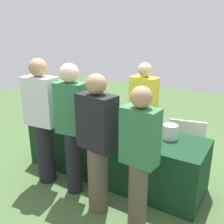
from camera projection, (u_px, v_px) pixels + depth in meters
The scene contains 19 objects.
ground_plane at pixel (112, 174), 3.80m from camera, with size 12.00×12.00×0.00m, color #476638.
tasting_table at pixel (112, 152), 3.69m from camera, with size 2.60×0.75×0.73m, color #14381E.
wine_bottle_0 at pixel (62, 107), 4.15m from camera, with size 0.07×0.07×0.32m.
wine_bottle_1 at pixel (70, 107), 4.15m from camera, with size 0.07×0.07×0.32m.
wine_bottle_2 at pixel (93, 113), 3.87m from camera, with size 0.07×0.07×0.33m.
wine_bottle_3 at pixel (113, 117), 3.69m from camera, with size 0.08×0.08×0.32m.
wine_bottle_4 at pixel (153, 124), 3.41m from camera, with size 0.08×0.08×0.33m.
wine_glass_0 at pixel (54, 114), 3.86m from camera, with size 0.06×0.06×0.14m.
wine_glass_1 at pixel (76, 119), 3.67m from camera, with size 0.06×0.06×0.13m.
wine_glass_2 at pixel (103, 122), 3.54m from camera, with size 0.07×0.07×0.14m.
wine_glass_3 at pixel (106, 124), 3.47m from camera, with size 0.07×0.07×0.14m.
wine_glass_4 at pixel (159, 136), 3.08m from camera, with size 0.07×0.07×0.15m.
ice_bucket at pixel (170, 132), 3.23m from camera, with size 0.19×0.19×0.19m, color silver.
server_pouring at pixel (143, 110), 3.95m from camera, with size 0.43×0.27×1.60m.
guest_0 at pixel (43, 119), 3.39m from camera, with size 0.46×0.29×1.73m.
guest_1 at pixel (72, 125), 3.14m from camera, with size 0.39×0.26×1.70m.
guest_2 at pixel (97, 142), 2.82m from camera, with size 0.46×0.30×1.64m.
guest_3 at pixel (139, 156), 2.55m from camera, with size 0.38×0.23×1.58m.
menu_board at pixel (186, 142), 4.07m from camera, with size 0.56×0.03×0.71m, color white.
Camera 1 is at (1.74, -2.82, 2.08)m, focal length 40.85 mm.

